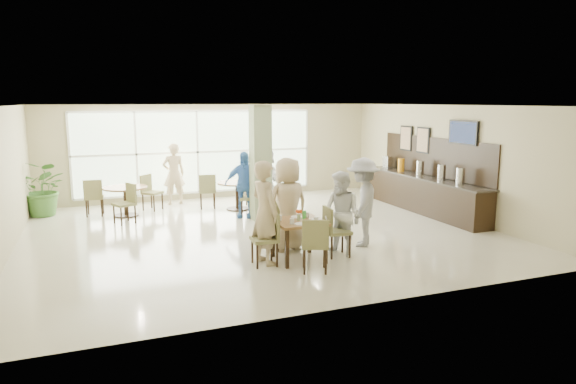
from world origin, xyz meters
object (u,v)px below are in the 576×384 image
object	(u,v)px
buffet_counter	(424,191)
potted_plant	(44,188)
round_table_right	(237,189)
teen_left	(265,213)
adult_b	(266,178)
teen_far	(288,204)
teen_standing	(363,202)
main_table	(299,226)
teen_right	(342,214)
round_table_left	(125,194)
adult_a	(244,185)
adult_standing	(174,174)

from	to	relation	value
buffet_counter	potted_plant	world-z (taller)	buffet_counter
round_table_right	teen_left	world-z (taller)	teen_left
buffet_counter	adult_b	distance (m)	4.23
teen_far	teen_standing	world-z (taller)	teen_far
potted_plant	teen_left	size ratio (longest dim) A/B	0.75
main_table	teen_left	xyz separation A→B (m)	(-0.63, 0.05, 0.29)
main_table	adult_b	distance (m)	4.75
main_table	round_table_right	xyz separation A→B (m)	(0.14, 4.75, -0.08)
adult_b	teen_right	bearing A→B (deg)	-19.25
teen_right	adult_b	bearing A→B (deg)	155.12
round_table_right	teen_far	bearing A→B (deg)	-91.31
buffet_counter	teen_far	world-z (taller)	buffet_counter
teen_right	round_table_right	bearing A→B (deg)	164.45
buffet_counter	teen_left	xyz separation A→B (m)	(-5.30, -2.65, 0.38)
teen_left	adult_b	bearing A→B (deg)	-32.33
round_table_left	round_table_right	xyz separation A→B (m)	(2.87, -0.25, -0.01)
teen_left	adult_a	world-z (taller)	teen_left
round_table_left	teen_left	xyz separation A→B (m)	(2.10, -4.94, 0.36)
teen_far	adult_a	world-z (taller)	teen_far
adult_b	adult_a	bearing A→B (deg)	-63.51
main_table	potted_plant	bearing A→B (deg)	128.99
round_table_right	buffet_counter	world-z (taller)	buffet_counter
potted_plant	teen_right	bearing A→B (deg)	-46.21
adult_standing	teen_standing	bearing A→B (deg)	112.68
adult_a	adult_b	bearing A→B (deg)	69.46
round_table_right	teen_standing	bearing A→B (deg)	-71.59
round_table_right	teen_right	xyz separation A→B (m)	(0.72, -4.75, 0.24)
round_table_right	potted_plant	world-z (taller)	potted_plant
teen_left	adult_standing	xyz separation A→B (m)	(-0.71, 6.01, -0.07)
round_table_left	teen_far	bearing A→B (deg)	-57.15
round_table_right	main_table	bearing A→B (deg)	-91.71
potted_plant	teen_standing	xyz separation A→B (m)	(6.22, -5.29, 0.19)
teen_right	adult_a	bearing A→B (deg)	167.84
teen_standing	main_table	bearing A→B (deg)	-36.79
teen_left	teen_far	size ratio (longest dim) A/B	1.02
teen_right	adult_standing	xyz separation A→B (m)	(-2.20, 6.07, 0.07)
round_table_left	adult_standing	distance (m)	1.78
teen_right	adult_standing	world-z (taller)	adult_standing
buffet_counter	main_table	bearing A→B (deg)	-149.91
teen_standing	adult_standing	size ratio (longest dim) A/B	1.03
main_table	teen_far	bearing A→B (deg)	85.99
round_table_left	adult_standing	world-z (taller)	adult_standing
adult_a	adult_standing	bearing A→B (deg)	145.87
teen_far	teen_right	world-z (taller)	teen_far
round_table_right	teen_left	size ratio (longest dim) A/B	0.57
teen_right	round_table_left	bearing A→B (deg)	-168.52
buffet_counter	adult_standing	distance (m)	6.89
teen_far	teen_standing	distance (m)	1.54
round_table_left	adult_a	size ratio (longest dim) A/B	0.66
round_table_right	adult_standing	distance (m)	2.00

